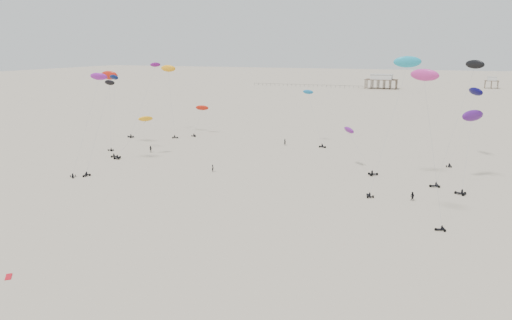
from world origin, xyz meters
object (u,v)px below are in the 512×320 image
at_px(pavilion_main, 381,82).
at_px(rig_9, 427,99).
at_px(pavilion_small, 491,83).
at_px(spectator_0, 213,172).
at_px(rig_0, 95,91).

bearing_deg(pavilion_main, rig_9, -81.47).
bearing_deg(pavilion_small, spectator_0, -105.25).
xyz_separation_m(pavilion_small, spectator_0, (-75.86, -278.33, -3.49)).
xyz_separation_m(rig_0, rig_9, (74.27, -15.45, 2.35)).
relative_size(pavilion_main, rig_0, 0.87).
relative_size(pavilion_small, rig_0, 0.37).
bearing_deg(rig_9, rig_0, 59.31).
relative_size(rig_0, spectator_0, 12.05).
xyz_separation_m(rig_9, spectator_0, (-46.01, 19.39, -20.27)).
bearing_deg(pavilion_main, rig_0, -97.70).
bearing_deg(rig_9, spectator_0, 48.21).
height_order(pavilion_main, spectator_0, pavilion_main).
bearing_deg(pavilion_small, rig_0, -110.25).
bearing_deg(spectator_0, pavilion_small, -47.72).
height_order(pavilion_main, rig_0, rig_0).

